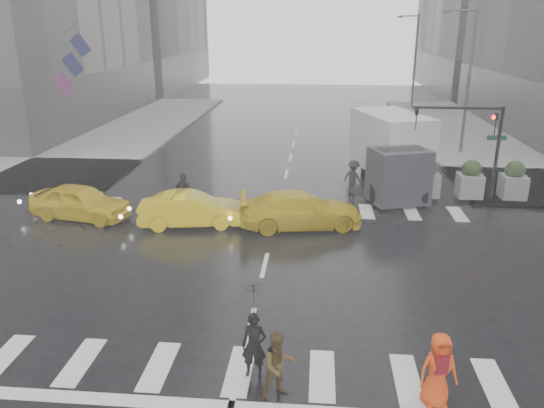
# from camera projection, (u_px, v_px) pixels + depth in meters

# --- Properties ---
(ground) EXTENTS (120.00, 120.00, 0.00)m
(ground) POSITION_uv_depth(u_px,v_px,m) (265.00, 265.00, 18.52)
(ground) COLOR black
(ground) RESTS_ON ground
(sidewalk_nw) EXTENTS (35.00, 35.00, 0.15)m
(sidewalk_nw) POSITION_uv_depth(u_px,v_px,m) (10.00, 145.00, 36.65)
(sidewalk_nw) COLOR gray
(sidewalk_nw) RESTS_ON ground
(road_markings) EXTENTS (18.00, 48.00, 0.01)m
(road_markings) POSITION_uv_depth(u_px,v_px,m) (265.00, 265.00, 18.52)
(road_markings) COLOR silver
(road_markings) RESTS_ON ground
(traffic_signal_pole) EXTENTS (4.45, 0.42, 4.50)m
(traffic_signal_pole) POSITION_uv_depth(u_px,v_px,m) (477.00, 134.00, 24.29)
(traffic_signal_pole) COLOR black
(traffic_signal_pole) RESTS_ON ground
(street_lamp_near) EXTENTS (2.15, 0.22, 9.00)m
(street_lamp_near) POSITION_uv_depth(u_px,v_px,m) (467.00, 76.00, 33.01)
(street_lamp_near) COLOR #59595B
(street_lamp_near) RESTS_ON ground
(street_lamp_far) EXTENTS (2.15, 0.22, 9.00)m
(street_lamp_far) POSITION_uv_depth(u_px,v_px,m) (414.00, 58.00, 51.88)
(street_lamp_far) COLOR #59595B
(street_lamp_far) RESTS_ON ground
(planter_west) EXTENTS (1.10, 1.10, 1.80)m
(planter_west) POSITION_uv_depth(u_px,v_px,m) (427.00, 179.00, 25.35)
(planter_west) COLOR gray
(planter_west) RESTS_ON ground
(planter_mid) EXTENTS (1.10, 1.10, 1.80)m
(planter_mid) POSITION_uv_depth(u_px,v_px,m) (470.00, 180.00, 25.19)
(planter_mid) COLOR gray
(planter_mid) RESTS_ON ground
(planter_east) EXTENTS (1.10, 1.10, 1.80)m
(planter_east) POSITION_uv_depth(u_px,v_px,m) (514.00, 181.00, 25.02)
(planter_east) COLOR gray
(planter_east) RESTS_ON ground
(flag_cluster) EXTENTS (2.87, 3.06, 4.69)m
(flag_cluster) POSITION_uv_depth(u_px,v_px,m) (68.00, 62.00, 35.44)
(flag_cluster) COLOR #59595B
(flag_cluster) RESTS_ON ground
(pedestrian_black) EXTENTS (1.01, 1.02, 2.43)m
(pedestrian_black) POSITION_uv_depth(u_px,v_px,m) (254.00, 316.00, 12.18)
(pedestrian_black) COLOR black
(pedestrian_black) RESTS_ON ground
(pedestrian_brown) EXTENTS (0.96, 0.89, 1.59)m
(pedestrian_brown) POSITION_uv_depth(u_px,v_px,m) (278.00, 365.00, 11.76)
(pedestrian_brown) COLOR #483319
(pedestrian_brown) RESTS_ON ground
(pedestrian_orange) EXTENTS (0.95, 0.71, 1.76)m
(pedestrian_orange) POSITION_uv_depth(u_px,v_px,m) (438.00, 370.00, 11.44)
(pedestrian_orange) COLOR #EA4110
(pedestrian_orange) RESTS_ON ground
(pedestrian_far_a) EXTENTS (1.18, 0.93, 1.75)m
(pedestrian_far_a) POSITION_uv_depth(u_px,v_px,m) (184.00, 193.00, 23.62)
(pedestrian_far_a) COLOR black
(pedestrian_far_a) RESTS_ON ground
(pedestrian_far_b) EXTENTS (1.27, 1.18, 1.74)m
(pedestrian_far_b) POSITION_uv_depth(u_px,v_px,m) (353.00, 178.00, 25.94)
(pedestrian_far_b) COLOR black
(pedestrian_far_b) RESTS_ON ground
(taxi_front) EXTENTS (4.64, 2.60, 1.49)m
(taxi_front) POSITION_uv_depth(u_px,v_px,m) (81.00, 202.00, 22.77)
(taxi_front) COLOR #D7B50B
(taxi_front) RESTS_ON ground
(taxi_mid) EXTENTS (4.48, 2.20, 1.41)m
(taxi_mid) POSITION_uv_depth(u_px,v_px,m) (191.00, 210.00, 21.95)
(taxi_mid) COLOR #D7B50B
(taxi_mid) RESTS_ON ground
(taxi_rear) EXTENTS (4.79, 2.88, 1.47)m
(taxi_rear) POSITION_uv_depth(u_px,v_px,m) (300.00, 210.00, 21.83)
(taxi_rear) COLOR #D7B50B
(taxi_rear) RESTS_ON ground
(box_truck) EXTENTS (2.60, 6.93, 3.68)m
(box_truck) POSITION_uv_depth(u_px,v_px,m) (393.00, 151.00, 26.68)
(box_truck) COLOR silver
(box_truck) RESTS_ON ground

